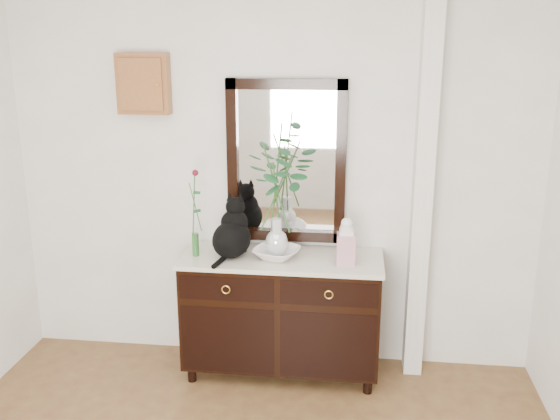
# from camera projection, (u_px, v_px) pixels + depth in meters

# --- Properties ---
(wall_back) EXTENTS (3.60, 0.04, 2.70)m
(wall_back) POSITION_uv_depth(u_px,v_px,m) (272.00, 174.00, 4.23)
(wall_back) COLOR white
(wall_back) RESTS_ON ground
(pilaster) EXTENTS (0.12, 0.20, 2.70)m
(pilaster) POSITION_uv_depth(u_px,v_px,m) (423.00, 181.00, 4.03)
(pilaster) COLOR white
(pilaster) RESTS_ON ground
(sideboard) EXTENTS (1.33, 0.52, 0.82)m
(sideboard) POSITION_uv_depth(u_px,v_px,m) (282.00, 309.00, 4.21)
(sideboard) COLOR black
(sideboard) RESTS_ON ground
(wall_mirror) EXTENTS (0.80, 0.06, 1.10)m
(wall_mirror) POSITION_uv_depth(u_px,v_px,m) (286.00, 162.00, 4.18)
(wall_mirror) COLOR black
(wall_mirror) RESTS_ON wall_back
(key_cabinet) EXTENTS (0.35, 0.10, 0.40)m
(key_cabinet) POSITION_uv_depth(u_px,v_px,m) (144.00, 84.00, 4.13)
(key_cabinet) COLOR brown
(key_cabinet) RESTS_ON wall_back
(cat) EXTENTS (0.34, 0.39, 0.40)m
(cat) POSITION_uv_depth(u_px,v_px,m) (231.00, 228.00, 4.07)
(cat) COLOR black
(cat) RESTS_ON sideboard
(lotus_bowl) EXTENTS (0.37, 0.37, 0.07)m
(lotus_bowl) POSITION_uv_depth(u_px,v_px,m) (277.00, 253.00, 4.08)
(lotus_bowl) COLOR white
(lotus_bowl) RESTS_ON sideboard
(vase_branches) EXTENTS (0.42, 0.42, 0.89)m
(vase_branches) POSITION_uv_depth(u_px,v_px,m) (277.00, 190.00, 3.96)
(vase_branches) COLOR silver
(vase_branches) RESTS_ON lotus_bowl
(bud_vase_rose) EXTENTS (0.09, 0.09, 0.59)m
(bud_vase_rose) POSITION_uv_depth(u_px,v_px,m) (194.00, 213.00, 4.06)
(bud_vase_rose) COLOR #2A692A
(bud_vase_rose) RESTS_ON sideboard
(ginger_jar) EXTENTS (0.12, 0.12, 0.31)m
(ginger_jar) POSITION_uv_depth(u_px,v_px,m) (346.00, 240.00, 3.95)
(ginger_jar) COLOR white
(ginger_jar) RESTS_ON sideboard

